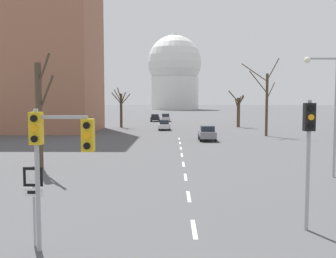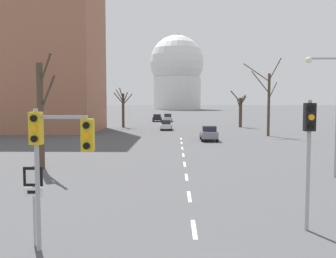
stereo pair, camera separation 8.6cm
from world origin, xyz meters
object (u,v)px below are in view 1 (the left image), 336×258
(traffic_signal_near_right, at_px, (309,140))
(sedan_near_left, at_px, (164,125))
(route_sign_post, at_px, (33,191))
(street_lamp_right, at_px, (329,103))
(sedan_mid_centre, at_px, (166,118))
(sedan_near_right, at_px, (155,118))
(traffic_signal_near_left, at_px, (55,145))
(sedan_far_left, at_px, (207,133))

(traffic_signal_near_right, relative_size, sedan_near_left, 1.01)
(route_sign_post, height_order, street_lamp_right, street_lamp_right)
(route_sign_post, relative_size, street_lamp_right, 0.36)
(route_sign_post, relative_size, sedan_mid_centre, 0.61)
(traffic_signal_near_right, distance_m, route_sign_post, 9.20)
(traffic_signal_near_right, height_order, sedan_mid_centre, traffic_signal_near_right)
(sedan_near_left, height_order, sedan_near_right, sedan_near_right)
(traffic_signal_near_right, xyz_separation_m, sedan_near_right, (-8.56, 68.73, -2.35))
(sedan_near_right, height_order, sedan_mid_centre, sedan_mid_centre)
(traffic_signal_near_left, xyz_separation_m, sedan_near_right, (-0.43, 70.67, -2.40))
(route_sign_post, relative_size, sedan_near_right, 0.61)
(sedan_mid_centre, distance_m, sedan_far_left, 39.56)
(sedan_far_left, bearing_deg, sedan_near_left, 108.35)
(sedan_near_right, relative_size, sedan_mid_centre, 1.00)
(sedan_near_right, bearing_deg, sedan_far_left, -78.81)
(traffic_signal_near_right, bearing_deg, traffic_signal_near_left, -166.60)
(street_lamp_right, distance_m, sedan_near_right, 61.11)
(traffic_signal_near_right, bearing_deg, street_lamp_right, 64.02)
(sedan_near_left, bearing_deg, traffic_signal_near_right, -82.42)
(route_sign_post, height_order, sedan_near_left, route_sign_post)
(traffic_signal_near_right, bearing_deg, sedan_near_right, 97.10)
(traffic_signal_near_left, height_order, sedan_near_left, traffic_signal_near_left)
(route_sign_post, height_order, sedan_near_right, route_sign_post)
(route_sign_post, xyz_separation_m, sedan_near_right, (0.38, 70.33, -0.91))
(traffic_signal_near_left, xyz_separation_m, sedan_mid_centre, (1.89, 70.58, -2.37))
(street_lamp_right, distance_m, sedan_near_left, 37.70)
(route_sign_post, distance_m, sedan_mid_centre, 70.30)
(street_lamp_right, xyz_separation_m, sedan_near_left, (-10.45, 36.04, -3.60))
(traffic_signal_near_left, height_order, route_sign_post, traffic_signal_near_left)
(traffic_signal_near_left, bearing_deg, street_lamp_right, 41.33)
(traffic_signal_near_right, height_order, street_lamp_right, street_lamp_right)
(traffic_signal_near_left, relative_size, sedan_near_left, 0.96)
(traffic_signal_near_left, distance_m, traffic_signal_near_right, 8.36)
(route_sign_post, bearing_deg, sedan_near_right, 89.69)
(traffic_signal_near_left, distance_m, sedan_near_right, 70.71)
(sedan_near_right, bearing_deg, traffic_signal_near_right, -82.90)
(route_sign_post, bearing_deg, sedan_far_left, 75.30)
(traffic_signal_near_left, relative_size, sedan_mid_centre, 1.03)
(route_sign_post, xyz_separation_m, sedan_near_left, (2.94, 46.76, -0.93))
(traffic_signal_near_left, height_order, sedan_mid_centre, traffic_signal_near_left)
(sedan_far_left, bearing_deg, street_lamp_right, -75.55)
(sedan_near_left, distance_m, sedan_near_right, 23.70)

